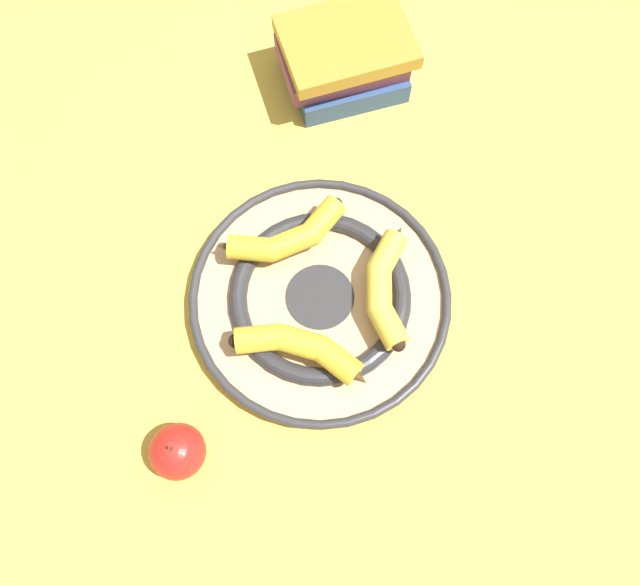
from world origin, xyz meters
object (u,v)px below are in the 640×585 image
at_px(banana_b, 302,348).
at_px(book_stack, 346,59).
at_px(apple, 178,451).
at_px(banana_c, 286,238).
at_px(decorative_bowl, 320,297).
at_px(banana_a, 384,286).

distance_m(banana_b, book_stack, 0.49).
relative_size(book_stack, apple, 2.70).
distance_m(banana_c, apple, 0.33).
distance_m(decorative_bowl, book_stack, 0.40).
bearing_deg(banana_a, banana_b, -50.98).
height_order(decorative_bowl, banana_b, banana_b).
bearing_deg(banana_b, banana_c, -65.39).
bearing_deg(banana_c, decorative_bowl, -81.46).
bearing_deg(banana_a, decorative_bowl, -86.41).
bearing_deg(decorative_bowl, book_stack, -6.61).
relative_size(banana_a, banana_b, 0.98).
relative_size(decorative_bowl, banana_c, 2.05).
relative_size(banana_a, apple, 2.20).
bearing_deg(decorative_bowl, banana_b, 163.14).
bearing_deg(banana_c, banana_b, -105.31).
bearing_deg(apple, decorative_bowl, -40.86).
bearing_deg(book_stack, banana_a, -101.81).
height_order(banana_c, apple, apple).
bearing_deg(decorative_bowl, banana_a, -88.33).
relative_size(banana_b, book_stack, 0.83).
xyz_separation_m(banana_b, apple, (-0.13, 0.17, -0.02)).
xyz_separation_m(banana_c, book_stack, (0.32, -0.10, -0.00)).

